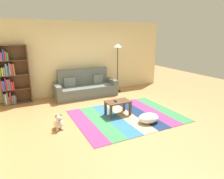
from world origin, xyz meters
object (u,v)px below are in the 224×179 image
Objects in this scene: bookshelf at (11,76)px; dog at (58,123)px; couch at (85,87)px; tv_remote at (115,101)px; pouf at (149,118)px; standing_lamp at (118,52)px; coffee_table at (118,104)px.

dog is at bearing -69.96° from bookshelf.
dog is at bearing -123.58° from couch.
dog is 1.64m from tv_remote.
tv_remote is (0.14, -2.12, 0.09)m from couch.
bookshelf reaches higher than tv_remote.
dog is at bearing -171.24° from tv_remote.
bookshelf is 2.79m from dog.
pouf is at bearing -76.78° from couch.
bookshelf is at bearing 176.20° from standing_lamp.
coffee_table is 1.71m from dog.
bookshelf is (-2.40, 0.28, 0.60)m from couch.
couch is at bearing 103.22° from pouf.
coffee_table is at bearing -42.68° from bookshelf.
tv_remote reaches higher than coffee_table.
couch is 2.49m from bookshelf.
standing_lamp is (0.68, 2.97, 1.45)m from pouf.
standing_lamp is (2.85, 2.26, 1.41)m from dog.
pouf is 3.37m from standing_lamp.
couch reaches higher than pouf.
bookshelf is 3.53m from tv_remote.
coffee_table is (2.61, -2.41, -0.60)m from bookshelf.
pouf is at bearing -102.90° from standing_lamp.
coffee_table is 0.36× the size of standing_lamp.
couch is 2.68m from dog.
coffee_table is 0.12m from tv_remote.
dog is at bearing -176.44° from coffee_table.
standing_lamp reaches higher than pouf.
coffee_table is at bearing -118.13° from standing_lamp.
couch is 1.20× the size of standing_lamp.
tv_remote is at bearing -86.34° from couch.
coffee_table reaches higher than dog.
pouf is (3.09, -3.22, -0.81)m from bookshelf.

